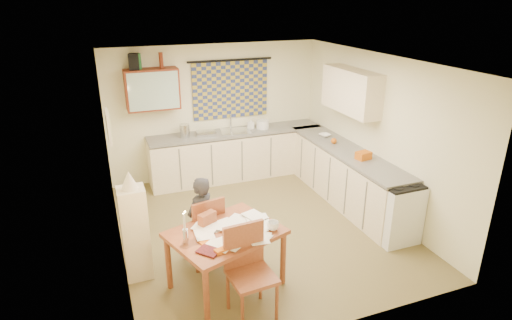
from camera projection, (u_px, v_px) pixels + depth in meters
name	position (u px, v px, depth m)	size (l,w,h in m)	color
floor	(259.00, 227.00, 6.55)	(4.00, 4.50, 0.02)	brown
ceiling	(259.00, 60.00, 5.63)	(4.00, 4.50, 0.02)	white
wall_back	(215.00, 112.00, 8.06)	(4.00, 0.02, 2.50)	beige
wall_front	(344.00, 224.00, 4.12)	(4.00, 0.02, 2.50)	beige
wall_left	(111.00, 169.00, 5.42)	(0.02, 4.50, 2.50)	beige
wall_right	(377.00, 134.00, 6.76)	(0.02, 4.50, 2.50)	beige
window_blind	(231.00, 90.00, 7.98)	(1.45, 0.03, 1.05)	navy
curtain_rod	(230.00, 60.00, 7.76)	(0.04, 0.04, 1.60)	black
wall_cabinet	(152.00, 89.00, 7.32)	(0.90, 0.34, 0.70)	#5B1E0D
wall_cabinet_glass	(154.00, 91.00, 7.17)	(0.84, 0.02, 0.64)	#99B2A5
upper_cabinet_right	(351.00, 91.00, 6.96)	(0.34, 1.30, 0.70)	beige
framed_print	(108.00, 126.00, 5.62)	(0.04, 0.50, 0.40)	beige
print_canvas	(110.00, 126.00, 5.63)	(0.01, 0.42, 0.32)	white
counter_back	(237.00, 155.00, 8.18)	(3.30, 0.62, 0.92)	beige
counter_right	(345.00, 176.00, 7.24)	(0.62, 2.95, 0.92)	beige
stove	(395.00, 211.00, 6.08)	(0.57, 0.57, 0.89)	white
sink	(236.00, 133.00, 8.02)	(0.55, 0.45, 0.10)	silver
tap	(231.00, 122.00, 8.10)	(0.03, 0.03, 0.28)	silver
dish_rack	(206.00, 133.00, 7.80)	(0.35, 0.30, 0.06)	silver
kettle	(185.00, 131.00, 7.64)	(0.18, 0.18, 0.24)	silver
mixing_bowl	(263.00, 124.00, 8.16)	(0.24, 0.24, 0.16)	white
soap_bottle	(251.00, 124.00, 8.12)	(0.12, 0.12, 0.21)	white
bowl	(325.00, 135.00, 7.70)	(0.23, 0.23, 0.05)	white
orange_bag	(363.00, 155.00, 6.64)	(0.22, 0.16, 0.12)	#C0560C
fruit_orange	(334.00, 141.00, 7.33)	(0.10, 0.10, 0.10)	#C0560C
speaker	(134.00, 62.00, 7.06)	(0.16, 0.20, 0.26)	black
bottle_green	(139.00, 61.00, 7.09)	(0.07, 0.07, 0.26)	#195926
bottle_brown	(161.00, 60.00, 7.21)	(0.07, 0.07, 0.26)	#5B1E0D
dining_table	(226.00, 259.00, 5.10)	(1.46, 1.28, 0.75)	brown
chair_far	(204.00, 242.00, 5.59)	(0.52, 0.52, 0.97)	brown
chair_near	(251.00, 289.00, 4.66)	(0.50, 0.50, 1.04)	brown
person	(201.00, 222.00, 5.45)	(0.53, 0.49, 1.22)	black
shelf_stand	(135.00, 233.00, 5.20)	(0.32, 0.30, 1.21)	beige
lampshade	(129.00, 180.00, 4.94)	(0.20, 0.20, 0.22)	beige
letter_rack	(207.00, 219.00, 5.07)	(0.22, 0.10, 0.16)	brown
mug	(273.00, 226.00, 4.98)	(0.19, 0.19, 0.11)	white
magazine	(204.00, 255.00, 4.49)	(0.29, 0.29, 0.02)	maroon
book	(202.00, 246.00, 4.67)	(0.22, 0.26, 0.02)	#C0560C
orange_box	(220.00, 251.00, 4.55)	(0.12, 0.08, 0.04)	#C0560C
eyeglasses	(253.00, 238.00, 4.81)	(0.13, 0.04, 0.02)	black
candle_holder	(186.00, 236.00, 4.69)	(0.06, 0.06, 0.18)	silver
candle	(184.00, 223.00, 4.57)	(0.02, 0.02, 0.22)	white
candle_flame	(185.00, 212.00, 4.54)	(0.02, 0.02, 0.02)	#FFCC66
papers	(238.00, 231.00, 4.94)	(0.97, 0.85, 0.03)	white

